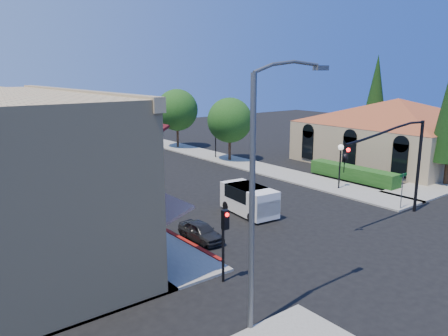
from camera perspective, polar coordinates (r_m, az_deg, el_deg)
ground at (r=24.31m, az=17.47°, el=-9.91°), size 120.00×120.00×0.00m
sidewalk_left at (r=41.68m, az=-23.07°, el=-0.94°), size 3.50×50.00×0.12m
sidewalk_right at (r=48.95m, az=-2.98°, el=1.94°), size 3.50×50.00×0.12m
curb_red_strip at (r=25.33m, az=-7.28°, el=-8.48°), size 0.25×10.00×0.06m
mission_building at (r=47.62m, az=21.58°, el=5.27°), size 30.12×30.12×6.40m
hedge at (r=38.38m, az=16.45°, el=-1.62°), size 1.40×8.00×1.10m
conifer_far at (r=55.92m, az=19.21°, el=9.09°), size 3.20×3.20×11.00m
street_tree_a at (r=44.42m, az=0.75°, el=6.26°), size 4.56×4.56×6.48m
street_tree_b at (r=52.52m, az=-6.15°, el=7.54°), size 4.94×4.94×7.02m
signal_mast_arm at (r=28.78m, az=22.23°, el=1.68°), size 8.01×0.39×6.00m
secondary_signal at (r=18.82m, az=0.06°, el=-8.39°), size 0.28×0.42×3.32m
cobra_streetlight at (r=14.73m, az=4.72°, el=-2.34°), size 3.60×0.25×9.31m
street_name_sign at (r=31.01m, az=22.27°, el=-2.12°), size 0.80×0.06×2.50m
lamppost_left_near at (r=23.75m, az=-10.78°, el=-3.09°), size 0.44×0.44×3.57m
lamppost_left_far at (r=36.50m, az=-20.97°, el=1.75°), size 0.44×0.44×3.57m
lamppost_right_near at (r=34.70m, az=14.97°, el=1.63°), size 0.44×0.44×3.57m
lamppost_right_far at (r=45.98m, az=-1.11°, el=4.64°), size 0.44×0.44×3.57m
white_van at (r=28.08m, az=3.33°, el=-3.99°), size 2.21×4.32×1.84m
parked_car_a at (r=24.00m, az=-3.04°, el=-8.26°), size 1.29×3.11×1.05m
parked_car_b at (r=35.16m, az=-14.58°, el=-1.74°), size 1.82×3.92×1.24m
parked_car_c at (r=36.10m, az=-15.13°, el=-1.49°), size 1.91×4.02×1.13m
parked_car_d at (r=44.63m, az=-18.97°, el=0.99°), size 2.49×4.79×1.29m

